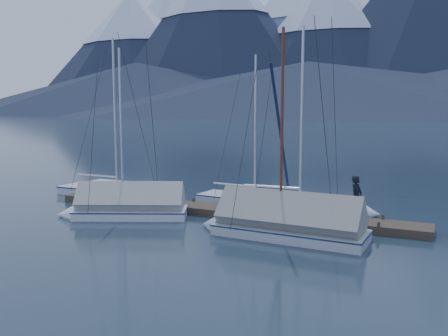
{
  "coord_description": "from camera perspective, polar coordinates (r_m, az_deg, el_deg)",
  "views": [
    {
      "loc": [
        9.13,
        -17.65,
        4.96
      ],
      "look_at": [
        0.0,
        2.0,
        2.2
      ],
      "focal_mm": 38.0,
      "sensor_mm": 36.0,
      "label": 1
    }
  ],
  "objects": [
    {
      "name": "ground",
      "position": [
        20.48,
        -2.37,
        -6.76
      ],
      "size": [
        1000.0,
        1000.0,
        0.0
      ],
      "primitive_type": "plane",
      "color": "#152431",
      "rests_on": "ground"
    },
    {
      "name": "mooring_posts",
      "position": [
        22.37,
        -1.17,
        -4.64
      ],
      "size": [
        15.12,
        1.52,
        0.35
      ],
      "color": "#382D23",
      "rests_on": "ground"
    },
    {
      "name": "sailboat_open_right",
      "position": [
        23.24,
        10.33,
        -4.76
      ],
      "size": [
        7.37,
        3.13,
        9.64
      ],
      "color": "white",
      "rests_on": "ground"
    },
    {
      "name": "sailboat_covered_near",
      "position": [
        18.63,
        6.39,
        -6.83
      ],
      "size": [
        6.84,
        2.92,
        8.78
      ],
      "color": "silver",
      "rests_on": "ground"
    },
    {
      "name": "sailboat_covered_far",
      "position": [
        22.15,
        -12.31,
        -4.77
      ],
      "size": [
        6.13,
        4.02,
        8.31
      ],
      "color": "white",
      "rests_on": "ground"
    },
    {
      "name": "sailboat_open_mid",
      "position": [
        24.31,
        4.63,
        -4.18
      ],
      "size": [
        6.45,
        2.7,
        8.33
      ],
      "color": "silver",
      "rests_on": "ground"
    },
    {
      "name": "mountain_range",
      "position": [
        391.83,
        24.78,
        14.49
      ],
      "size": [
        877.0,
        584.0,
        150.5
      ],
      "color": "#475675",
      "rests_on": "ground"
    },
    {
      "name": "dock",
      "position": [
        22.21,
        0.0,
        -5.36
      ],
      "size": [
        18.0,
        1.5,
        0.54
      ],
      "color": "#382D23",
      "rests_on": "ground"
    },
    {
      "name": "person",
      "position": [
        20.69,
        15.63,
        -3.37
      ],
      "size": [
        0.61,
        0.76,
        1.8
      ],
      "primitive_type": "imported",
      "rotation": [
        0.0,
        0.0,
        1.26
      ],
      "color": "black",
      "rests_on": "dock"
    },
    {
      "name": "sailboat_open_left",
      "position": [
        27.16,
        -11.89,
        -3.06
      ],
      "size": [
        7.28,
        3.12,
        9.59
      ],
      "color": "silver",
      "rests_on": "ground"
    }
  ]
}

